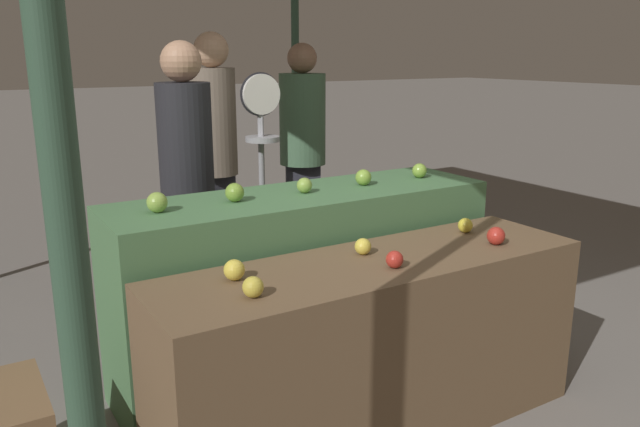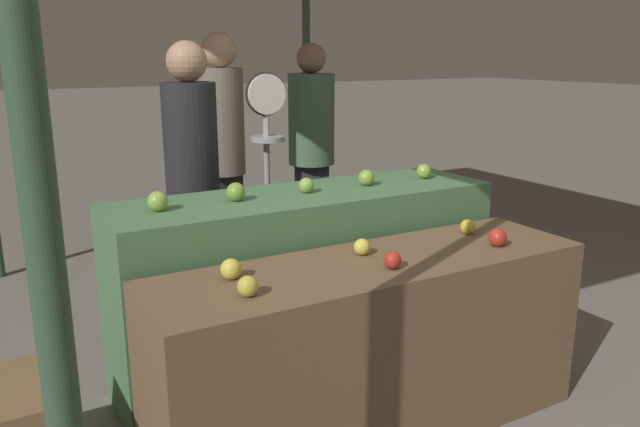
# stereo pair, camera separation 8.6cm
# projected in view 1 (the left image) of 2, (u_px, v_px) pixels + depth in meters

# --- Properties ---
(display_counter_front) EXTENTS (1.94, 0.55, 0.79)m
(display_counter_front) POSITION_uv_depth(u_px,v_px,m) (374.00, 347.00, 2.71)
(display_counter_front) COLOR brown
(display_counter_front) RESTS_ON ground_plane
(display_counter_back) EXTENTS (1.94, 0.55, 0.97)m
(display_counter_back) POSITION_uv_depth(u_px,v_px,m) (305.00, 286.00, 3.18)
(display_counter_back) COLOR #4C7A4C
(display_counter_back) RESTS_ON ground_plane
(apple_front_0) EXTENTS (0.08, 0.08, 0.08)m
(apple_front_0) POSITION_uv_depth(u_px,v_px,m) (253.00, 287.00, 2.21)
(apple_front_0) COLOR gold
(apple_front_0) RESTS_ON display_counter_front
(apple_front_1) EXTENTS (0.07, 0.07, 0.07)m
(apple_front_1) POSITION_uv_depth(u_px,v_px,m) (395.00, 259.00, 2.51)
(apple_front_1) COLOR #B72D23
(apple_front_1) RESTS_ON display_counter_front
(apple_front_2) EXTENTS (0.08, 0.08, 0.08)m
(apple_front_2) POSITION_uv_depth(u_px,v_px,m) (496.00, 236.00, 2.82)
(apple_front_2) COLOR #B72D23
(apple_front_2) RESTS_ON display_counter_front
(apple_front_3) EXTENTS (0.08, 0.08, 0.08)m
(apple_front_3) POSITION_uv_depth(u_px,v_px,m) (234.00, 270.00, 2.37)
(apple_front_3) COLOR yellow
(apple_front_3) RESTS_ON display_counter_front
(apple_front_4) EXTENTS (0.07, 0.07, 0.07)m
(apple_front_4) POSITION_uv_depth(u_px,v_px,m) (363.00, 246.00, 2.68)
(apple_front_4) COLOR yellow
(apple_front_4) RESTS_ON display_counter_front
(apple_front_5) EXTENTS (0.07, 0.07, 0.07)m
(apple_front_5) POSITION_uv_depth(u_px,v_px,m) (465.00, 225.00, 3.01)
(apple_front_5) COLOR gold
(apple_front_5) RESTS_ON display_counter_front
(apple_back_0) EXTENTS (0.09, 0.09, 0.09)m
(apple_back_0) POSITION_uv_depth(u_px,v_px,m) (157.00, 202.00, 2.67)
(apple_back_0) COLOR #8EB247
(apple_back_0) RESTS_ON display_counter_back
(apple_back_1) EXTENTS (0.09, 0.09, 0.09)m
(apple_back_1) POSITION_uv_depth(u_px,v_px,m) (235.00, 192.00, 2.86)
(apple_back_1) COLOR #7AA338
(apple_back_1) RESTS_ON display_counter_back
(apple_back_2) EXTENTS (0.08, 0.08, 0.08)m
(apple_back_2) POSITION_uv_depth(u_px,v_px,m) (304.00, 185.00, 3.04)
(apple_back_2) COLOR #8EB247
(apple_back_2) RESTS_ON display_counter_back
(apple_back_3) EXTENTS (0.08, 0.08, 0.08)m
(apple_back_3) POSITION_uv_depth(u_px,v_px,m) (363.00, 177.00, 3.22)
(apple_back_3) COLOR #84AD3D
(apple_back_3) RESTS_ON display_counter_back
(apple_back_4) EXTENTS (0.08, 0.08, 0.08)m
(apple_back_4) POSITION_uv_depth(u_px,v_px,m) (419.00, 171.00, 3.42)
(apple_back_4) COLOR #84AD3D
(apple_back_4) RESTS_ON display_counter_back
(produce_scale) EXTENTS (0.25, 0.20, 1.53)m
(produce_scale) POSITION_uv_depth(u_px,v_px,m) (262.00, 148.00, 3.64)
(produce_scale) COLOR #99999E
(produce_scale) RESTS_ON ground_plane
(person_vendor_at_scale) EXTENTS (0.40, 0.40, 1.70)m
(person_vendor_at_scale) POSITION_uv_depth(u_px,v_px,m) (187.00, 168.00, 3.53)
(person_vendor_at_scale) COLOR #2D2D38
(person_vendor_at_scale) RESTS_ON ground_plane
(person_customer_left) EXTENTS (0.48, 0.48, 1.71)m
(person_customer_left) POSITION_uv_depth(u_px,v_px,m) (303.00, 139.00, 4.83)
(person_customer_left) COLOR #2D2D38
(person_customer_left) RESTS_ON ground_plane
(person_customer_right) EXTENTS (0.32, 0.32, 1.77)m
(person_customer_right) POSITION_uv_depth(u_px,v_px,m) (215.00, 141.00, 4.25)
(person_customer_right) COLOR #2D2D38
(person_customer_right) RESTS_ON ground_plane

